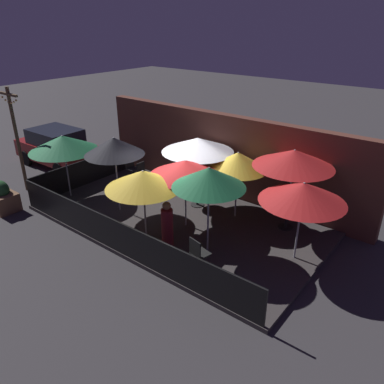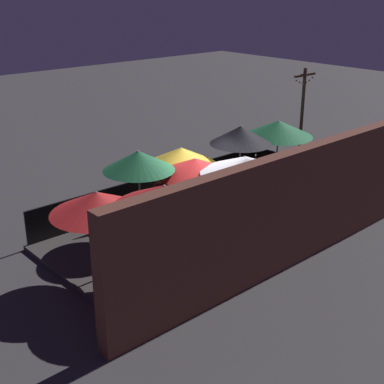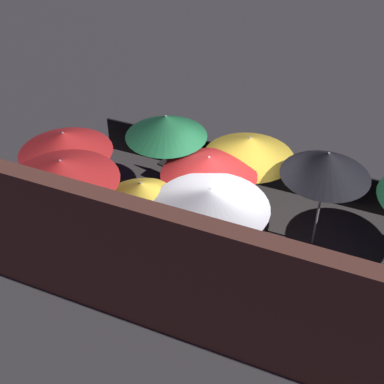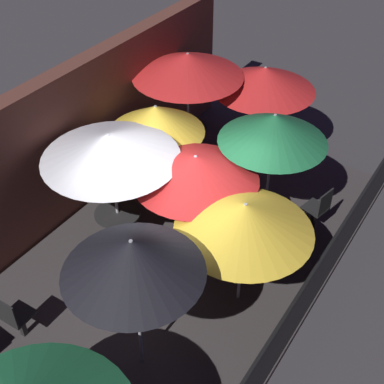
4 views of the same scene
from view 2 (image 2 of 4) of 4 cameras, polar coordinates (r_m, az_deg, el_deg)
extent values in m
plane|color=#383538|center=(15.15, 2.04, -4.11)|extent=(60.00, 60.00, 0.00)
cube|color=#383333|center=(15.13, 2.04, -3.90)|extent=(8.98, 4.81, 0.12)
cube|color=brown|center=(12.95, 10.18, -1.94)|extent=(10.58, 0.36, 2.94)
cube|color=black|center=(16.56, -3.57, 0.39)|extent=(8.78, 0.05, 0.95)
cube|color=black|center=(18.06, 12.34, 1.74)|extent=(0.05, 4.61, 0.95)
cylinder|color=#B2B2B7|center=(11.71, -2.85, -4.88)|extent=(0.05, 0.05, 2.45)
cone|color=red|center=(11.31, -2.94, -0.42)|extent=(2.28, 2.28, 0.49)
cylinder|color=#B2B2B7|center=(13.93, 5.56, -0.78)|extent=(0.05, 0.05, 2.34)
cone|color=silver|center=(13.60, 5.70, 2.91)|extent=(2.29, 2.29, 0.44)
cylinder|color=#B2B2B7|center=(12.30, -9.83, -4.64)|extent=(0.05, 0.05, 2.15)
cone|color=red|center=(11.97, -10.08, -1.10)|extent=(2.14, 2.14, 0.50)
cylinder|color=#B2B2B7|center=(18.15, 9.05, 4.16)|extent=(0.05, 0.05, 2.20)
cone|color=#1E6B3D|center=(17.93, 9.20, 6.72)|extent=(2.29, 2.29, 0.53)
cylinder|color=#B2B2B7|center=(15.62, -1.14, 1.21)|extent=(0.05, 0.05, 2.02)
cone|color=gold|center=(15.37, -1.16, 3.86)|extent=(2.10, 2.10, 0.51)
cylinder|color=#B2B2B7|center=(16.32, 5.11, 2.85)|extent=(0.05, 0.05, 2.46)
cone|color=black|center=(16.04, 5.22, 6.09)|extent=(1.86, 1.86, 0.55)
cylinder|color=#B2B2B7|center=(12.95, 1.66, -2.94)|extent=(0.05, 0.05, 2.14)
cone|color=gold|center=(12.65, 1.69, 0.35)|extent=(1.80, 1.80, 0.54)
cylinder|color=#B2B2B7|center=(14.46, 0.34, -0.34)|extent=(0.05, 0.05, 2.10)
cone|color=red|center=(14.17, 0.35, 2.75)|extent=(2.09, 2.09, 0.45)
cylinder|color=#B2B2B7|center=(14.13, -5.59, -0.28)|extent=(0.05, 0.05, 2.41)
cone|color=#1E6B3D|center=(13.81, -5.73, 3.36)|extent=(1.88, 1.88, 0.53)
cylinder|color=black|center=(12.30, -2.75, -9.96)|extent=(0.46, 0.46, 0.02)
cylinder|color=black|center=(12.12, -2.78, -8.54)|extent=(0.08, 0.08, 0.73)
cylinder|color=black|center=(11.94, -2.81, -6.95)|extent=(0.83, 0.83, 0.04)
cylinder|color=black|center=(14.40, 5.39, -5.06)|extent=(0.45, 0.45, 0.02)
cylinder|color=black|center=(14.26, 5.44, -3.87)|extent=(0.08, 0.08, 0.68)
cylinder|color=black|center=(14.11, 5.49, -2.56)|extent=(0.82, 0.82, 0.04)
cube|color=black|center=(14.95, -8.55, -3.21)|extent=(0.10, 0.10, 0.48)
cube|color=black|center=(14.84, -8.61, -2.30)|extent=(0.48, 0.48, 0.04)
cube|color=black|center=(14.90, -8.90, -1.21)|extent=(0.40, 0.12, 0.44)
cube|color=black|center=(16.05, 11.24, -1.66)|extent=(0.08, 0.08, 0.46)
cube|color=black|center=(15.95, 11.30, -0.84)|extent=(0.41, 0.41, 0.04)
cube|color=black|center=(16.00, 11.75, 0.12)|extent=(0.04, 0.40, 0.44)
cube|color=black|center=(16.59, 13.78, -1.17)|extent=(0.08, 0.08, 0.42)
cube|color=black|center=(16.50, 13.85, -0.43)|extent=(0.42, 0.42, 0.04)
cube|color=black|center=(16.55, 14.31, 0.49)|extent=(0.05, 0.40, 0.44)
cylinder|color=maroon|center=(15.29, -3.51, -1.11)|extent=(0.44, 0.44, 1.11)
sphere|color=#9E704C|center=(15.05, -3.57, 1.25)|extent=(0.23, 0.23, 0.23)
cube|color=brown|center=(20.37, 6.71, 3.51)|extent=(1.07, 0.75, 0.61)
ellipsoid|color=#235128|center=(20.25, 6.77, 4.66)|extent=(0.69, 0.55, 0.62)
cylinder|color=brown|center=(19.80, 11.60, 7.45)|extent=(0.12, 0.12, 3.77)
cube|color=brown|center=(19.48, 11.96, 12.12)|extent=(1.10, 0.08, 0.08)
sphere|color=#F4B260|center=(19.87, 12.74, 11.81)|extent=(0.07, 0.07, 0.07)
sphere|color=#F4B260|center=(19.74, 12.40, 11.53)|extent=(0.07, 0.07, 0.07)
sphere|color=#F4B260|center=(19.60, 12.06, 11.35)|extent=(0.07, 0.07, 0.07)
sphere|color=#F4B260|center=(19.45, 11.73, 11.30)|extent=(0.07, 0.07, 0.07)
sphere|color=#F4B260|center=(19.30, 11.41, 11.39)|extent=(0.07, 0.07, 0.07)
sphere|color=#F4B260|center=(19.14, 11.08, 11.58)|extent=(0.07, 0.07, 0.07)
cube|color=maroon|center=(19.97, 18.59, 3.23)|extent=(3.86, 1.79, 0.70)
cube|color=#1E232D|center=(19.79, 18.81, 5.02)|extent=(2.14, 1.61, 0.60)
cylinder|color=black|center=(18.73, 18.82, 0.88)|extent=(0.64, 0.20, 0.64)
cylinder|color=black|center=(19.47, 14.70, 2.12)|extent=(0.64, 0.20, 0.64)
cylinder|color=black|center=(21.43, 18.17, 3.51)|extent=(0.64, 0.20, 0.64)
camera|label=1|loc=(17.85, -34.43, 15.72)|focal=35.00mm
camera|label=3|loc=(12.53, 46.87, 24.29)|focal=50.00mm
camera|label=4|loc=(20.14, 6.08, 22.82)|focal=50.00mm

